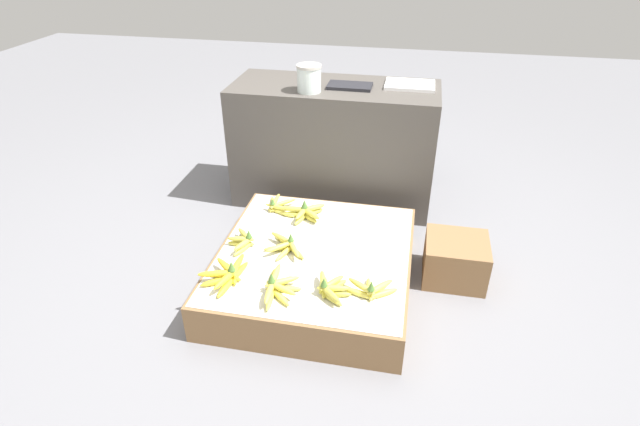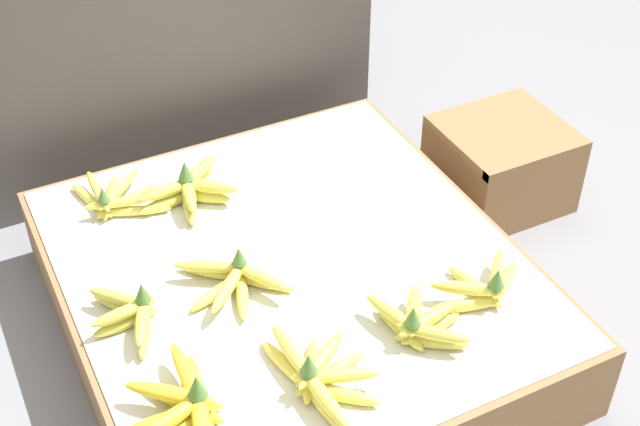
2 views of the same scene
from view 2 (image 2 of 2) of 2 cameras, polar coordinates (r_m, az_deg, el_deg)
ground_plane at (r=1.97m, az=-1.76°, el=-7.30°), size 10.00×10.00×0.00m
display_platform at (r=1.90m, az=-1.81°, el=-5.33°), size 0.91×0.99×0.19m
back_vendor_table at (r=2.42m, az=-12.45°, el=12.08°), size 1.19×0.50×0.72m
wooden_crate at (r=2.29m, az=11.52°, el=3.10°), size 0.30×0.28×0.21m
banana_bunch_front_left at (r=1.56m, az=-8.58°, el=-12.30°), size 0.19×0.28×0.10m
banana_bunch_front_midleft at (r=1.59m, az=-0.12°, el=-10.44°), size 0.17×0.28×0.10m
banana_bunch_front_midright at (r=1.68m, az=6.26°, el=-7.03°), size 0.16×0.20×0.10m
banana_bunch_front_right at (r=1.77m, az=10.42°, el=-4.65°), size 0.24×0.15×0.10m
banana_bunch_middle_left at (r=1.73m, az=-12.04°, el=-6.32°), size 0.13×0.21×0.09m
banana_bunch_middle_midleft at (r=1.77m, az=-5.56°, el=-4.26°), size 0.22×0.22×0.09m
banana_bunch_back_left at (r=2.02m, az=-13.06°, el=0.90°), size 0.19×0.20×0.08m
banana_bunch_back_midleft at (r=1.99m, az=-8.35°, el=1.47°), size 0.22×0.19×0.10m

